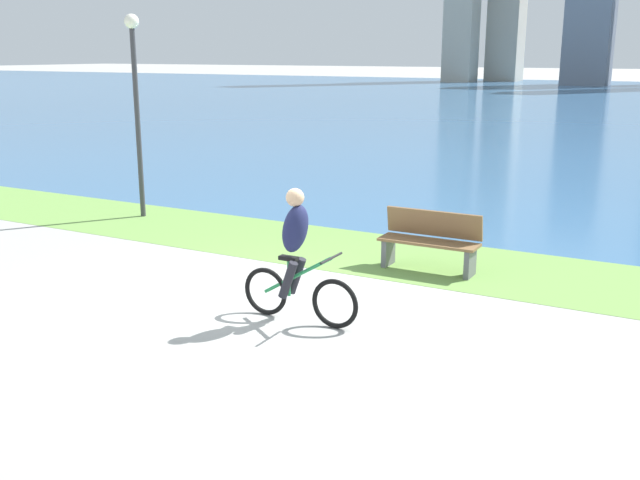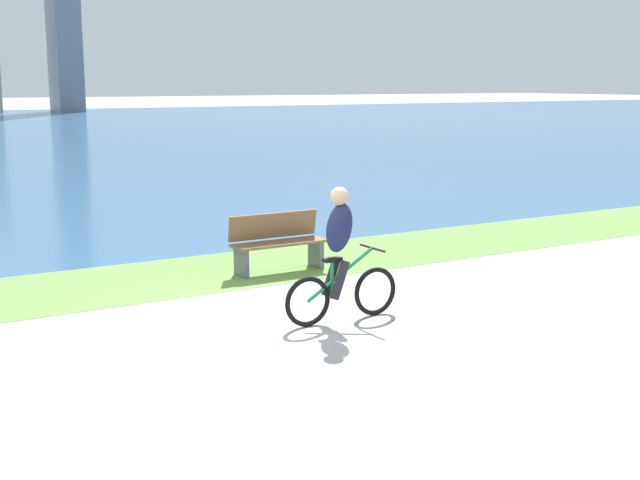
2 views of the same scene
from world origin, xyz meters
The scene contains 6 objects.
ground_plane centered at (0.00, 0.00, 0.00)m, with size 300.00×300.00×0.00m, color #9E9E99.
grass_strip_bayside centered at (0.00, 2.91, 0.00)m, with size 120.00×2.51×0.01m, color #6B9947.
bay_water_surface centered at (0.00, 43.35, 0.00)m, with size 300.00×78.38×0.00m, color #386693.
cyclist_lead centered at (0.84, -0.38, 0.83)m, with size 1.59×0.52×1.65m.
bench_near_path centered at (1.50, 2.45, 0.45)m, with size 1.50×0.47×0.90m.
lamppost_tall centered at (-4.88, 3.26, 2.56)m, with size 0.28×0.28×3.91m.
Camera 1 is at (5.16, -7.72, 3.21)m, focal length 41.24 mm.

